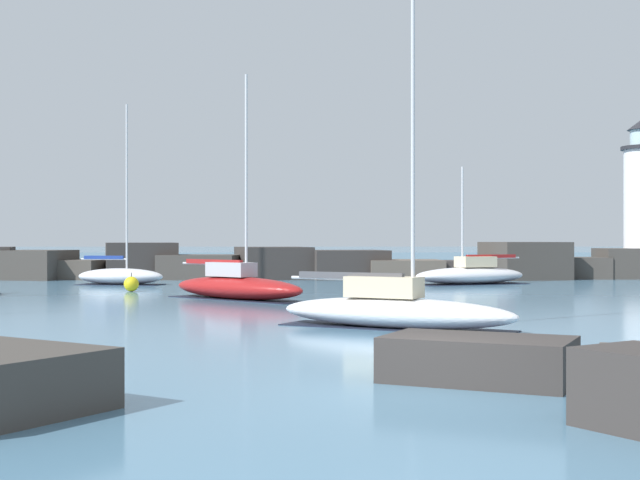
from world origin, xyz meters
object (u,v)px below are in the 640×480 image
at_px(sailboat_moored_0, 236,285).
at_px(sailboat_moored_5, 394,309).
at_px(mooring_buoy_orange_near, 131,284).
at_px(sailboat_moored_8, 120,275).
at_px(sailboat_moored_4, 471,274).

xyz_separation_m(sailboat_moored_0, sailboat_moored_5, (5.79, -13.12, -0.03)).
bearing_deg(mooring_buoy_orange_near, sailboat_moored_0, -45.95).
relative_size(sailboat_moored_0, sailboat_moored_8, 0.94).
relative_size(sailboat_moored_0, mooring_buoy_orange_near, 10.30).
relative_size(sailboat_moored_0, sailboat_moored_4, 1.30).
xyz_separation_m(sailboat_moored_0, sailboat_moored_4, (13.17, 13.16, -0.02)).
bearing_deg(mooring_buoy_orange_near, sailboat_moored_5, -58.68).
bearing_deg(sailboat_moored_8, sailboat_moored_0, -58.79).
height_order(sailboat_moored_0, sailboat_moored_4, sailboat_moored_0).
bearing_deg(sailboat_moored_4, mooring_buoy_orange_near, -159.72).
distance_m(sailboat_moored_4, sailboat_moored_8, 21.06).
bearing_deg(sailboat_moored_5, sailboat_moored_0, 113.81).
height_order(sailboat_moored_0, sailboat_moored_8, sailboat_moored_8).
distance_m(sailboat_moored_4, sailboat_moored_5, 27.31).
height_order(sailboat_moored_5, mooring_buoy_orange_near, sailboat_moored_5).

